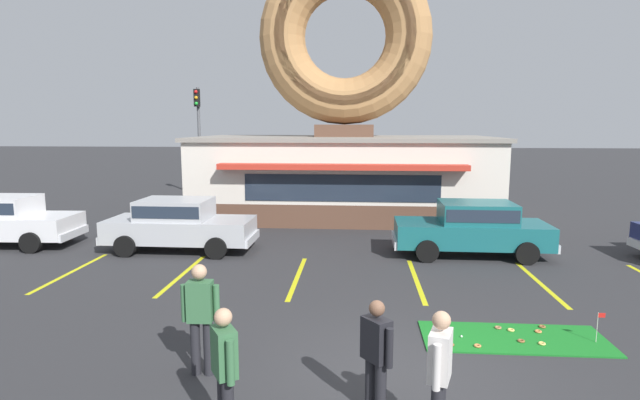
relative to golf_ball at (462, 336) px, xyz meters
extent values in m
plane|color=#2D2D30|center=(-1.27, -1.55, -0.05)|extent=(160.00, 160.00, 0.00)
cube|color=brown|center=(-2.50, 12.45, 0.40)|extent=(12.00, 6.00, 0.90)
cube|color=silver|center=(-2.50, 12.45, 2.00)|extent=(12.00, 6.00, 2.30)
cube|color=gray|center=(-2.50, 12.45, 3.23)|extent=(12.30, 6.30, 0.16)
cube|color=red|center=(-2.50, 9.15, 2.30)|extent=(9.00, 0.60, 0.20)
cube|color=#232D3D|center=(-2.50, 9.44, 1.50)|extent=(7.20, 0.03, 1.00)
cube|color=brown|center=(-2.50, 12.45, 3.56)|extent=(2.40, 1.80, 0.50)
torus|color=#B27F4C|center=(-2.50, 12.45, 7.36)|extent=(7.10, 1.90, 7.10)
torus|color=#9E6B42|center=(-2.50, 12.03, 7.36)|extent=(6.25, 1.05, 6.24)
cube|color=#197523|center=(0.95, 0.08, -0.04)|extent=(3.28, 1.32, 0.03)
torus|color=#D17F47|center=(1.47, 0.34, 0.00)|extent=(0.13, 0.13, 0.04)
torus|color=brown|center=(1.02, -0.10, 0.00)|extent=(0.13, 0.13, 0.04)
torus|color=#E5C666|center=(1.35, -0.19, 0.00)|extent=(0.13, 0.13, 0.04)
torus|color=#A5724C|center=(0.77, 0.47, 0.00)|extent=(0.13, 0.13, 0.04)
torus|color=brown|center=(1.62, 0.58, 0.00)|extent=(0.13, 0.13, 0.04)
torus|color=brown|center=(-0.26, -0.35, 0.00)|extent=(0.13, 0.13, 0.04)
torus|color=#E5C666|center=(0.98, 0.37, 0.00)|extent=(0.13, 0.13, 0.04)
torus|color=#D17F47|center=(0.20, -0.36, 0.00)|extent=(0.13, 0.13, 0.04)
sphere|color=white|center=(0.00, 0.00, 0.00)|extent=(0.04, 0.04, 0.04)
cylinder|color=silver|center=(2.34, -0.01, 0.25)|extent=(0.01, 0.01, 0.55)
cube|color=red|center=(2.40, -0.01, 0.48)|extent=(0.12, 0.01, 0.08)
cube|color=silver|center=(-13.15, 6.11, 0.61)|extent=(4.46, 1.91, 0.68)
cube|color=silver|center=(-10.93, 6.19, 0.37)|extent=(0.16, 1.67, 0.24)
cylinder|color=black|center=(-11.82, 7.03, 0.27)|extent=(0.65, 0.24, 0.64)
cylinder|color=black|center=(-11.76, 5.28, 0.27)|extent=(0.65, 0.24, 0.64)
cube|color=#B2B5BA|center=(-7.33, 5.92, 0.61)|extent=(4.42, 1.80, 0.68)
cube|color=#B2B5BA|center=(-7.48, 5.93, 1.25)|extent=(2.11, 1.58, 0.60)
cube|color=#232D3D|center=(-7.48, 5.93, 1.27)|extent=(2.03, 1.60, 0.36)
cube|color=silver|center=(-5.10, 5.90, 0.37)|extent=(0.12, 1.67, 0.24)
cube|color=silver|center=(-9.56, 5.95, 0.37)|extent=(0.12, 1.67, 0.24)
cylinder|color=black|center=(-5.96, 6.79, 0.27)|extent=(0.64, 0.23, 0.64)
cylinder|color=black|center=(-5.97, 5.03, 0.27)|extent=(0.64, 0.23, 0.64)
cylinder|color=black|center=(-8.68, 6.82, 0.27)|extent=(0.64, 0.23, 0.64)
cylinder|color=black|center=(-8.70, 5.06, 0.27)|extent=(0.64, 0.23, 0.64)
cube|color=#196066|center=(1.44, 6.01, 0.61)|extent=(4.42, 1.80, 0.68)
cube|color=#196066|center=(1.59, 6.01, 1.25)|extent=(2.12, 1.58, 0.60)
cube|color=#232D3D|center=(1.59, 6.01, 1.27)|extent=(2.03, 1.60, 0.36)
cube|color=silver|center=(-0.79, 6.03, 0.37)|extent=(0.12, 1.67, 0.24)
cube|color=silver|center=(3.67, 5.99, 0.37)|extent=(0.12, 1.67, 0.24)
cylinder|color=black|center=(0.07, 5.14, 0.27)|extent=(0.64, 0.23, 0.64)
cylinder|color=black|center=(0.09, 6.90, 0.27)|extent=(0.64, 0.23, 0.64)
cylinder|color=black|center=(2.80, 5.12, 0.27)|extent=(0.64, 0.23, 0.64)
cylinder|color=black|center=(2.81, 6.88, 0.27)|extent=(0.64, 0.23, 0.64)
cylinder|color=#232328|center=(-4.18, -1.61, 0.38)|extent=(0.15, 0.15, 0.87)
cylinder|color=#232328|center=(-4.38, -1.62, 0.38)|extent=(0.15, 0.15, 0.87)
cube|color=#386B42|center=(-4.28, -1.61, 1.13)|extent=(0.39, 0.25, 0.63)
cylinder|color=#386B42|center=(-4.03, -1.61, 1.10)|extent=(0.10, 0.10, 0.58)
cylinder|color=#386B42|center=(-4.53, -1.62, 1.10)|extent=(0.10, 0.10, 0.58)
sphere|color=tan|center=(-4.28, -1.61, 1.60)|extent=(0.23, 0.23, 0.23)
cube|color=#386B42|center=(-3.50, -3.13, 1.07)|extent=(0.40, 0.45, 0.60)
cylinder|color=#386B42|center=(-3.37, -3.34, 1.04)|extent=(0.10, 0.10, 0.55)
cylinder|color=#386B42|center=(-3.63, -2.92, 1.04)|extent=(0.10, 0.10, 0.55)
sphere|color=tan|center=(-3.50, -3.13, 1.51)|extent=(0.22, 0.22, 0.22)
cube|color=silver|center=(-0.90, -3.04, 1.07)|extent=(0.34, 0.43, 0.60)
cylinder|color=silver|center=(-0.83, -2.80, 1.04)|extent=(0.10, 0.10, 0.55)
cylinder|color=silver|center=(-0.98, -3.28, 1.04)|extent=(0.10, 0.10, 0.55)
sphere|color=tan|center=(-0.90, -3.04, 1.51)|extent=(0.22, 0.22, 0.22)
cylinder|color=#232328|center=(-1.58, -2.59, 0.34)|extent=(0.15, 0.15, 0.78)
cylinder|color=#232328|center=(-1.70, -2.43, 0.34)|extent=(0.15, 0.15, 0.78)
cube|color=black|center=(-1.64, -2.51, 1.02)|extent=(0.43, 0.45, 0.57)
cylinder|color=black|center=(-1.48, -2.70, 0.99)|extent=(0.10, 0.10, 0.53)
cylinder|color=black|center=(-1.80, -2.32, 0.99)|extent=(0.10, 0.10, 0.53)
sphere|color=brown|center=(-1.64, -2.51, 1.44)|extent=(0.21, 0.21, 0.21)
cylinder|color=#1E662D|center=(2.91, 9.93, 0.42)|extent=(0.56, 0.56, 0.95)
torus|color=#123D1B|center=(2.91, 9.93, 0.90)|extent=(0.57, 0.57, 0.05)
cylinder|color=#595B60|center=(-10.36, 17.44, 2.85)|extent=(0.16, 0.16, 5.80)
cube|color=black|center=(-10.36, 17.26, 5.20)|extent=(0.28, 0.24, 0.90)
sphere|color=red|center=(-10.36, 17.14, 5.50)|extent=(0.18, 0.18, 0.18)
sphere|color=orange|center=(-10.36, 17.14, 5.20)|extent=(0.18, 0.18, 0.18)
sphere|color=green|center=(-10.36, 17.14, 4.90)|extent=(0.18, 0.18, 0.18)
cube|color=yellow|center=(-9.42, 3.45, -0.05)|extent=(0.12, 3.60, 0.01)
cube|color=yellow|center=(-6.42, 3.45, -0.05)|extent=(0.12, 3.60, 0.01)
cube|color=yellow|center=(-3.42, 3.45, -0.05)|extent=(0.12, 3.60, 0.01)
cube|color=yellow|center=(-0.42, 3.45, -0.05)|extent=(0.12, 3.60, 0.01)
cube|color=yellow|center=(2.58, 3.45, -0.05)|extent=(0.12, 3.60, 0.01)
camera|label=1|loc=(-1.90, -8.72, 3.79)|focal=28.00mm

